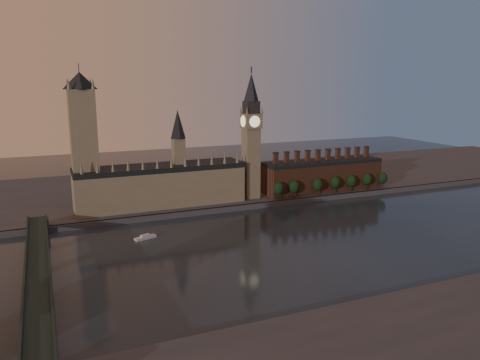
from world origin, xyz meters
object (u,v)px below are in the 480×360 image
object	(u,v)px
victoria_tower	(84,139)
river_boat	(145,237)
westminster_bridge	(38,275)
big_ben	(251,135)

from	to	relation	value
victoria_tower	river_boat	bearing A→B (deg)	-66.08
victoria_tower	westminster_bridge	xyz separation A→B (m)	(-35.00, -117.70, -51.65)
big_ben	westminster_bridge	bearing A→B (deg)	-145.67
victoria_tower	big_ben	xyz separation A→B (m)	(130.00, -5.00, -2.26)
victoria_tower	river_boat	world-z (taller)	victoria_tower
westminster_bridge	river_boat	world-z (taller)	westminster_bridge
big_ben	river_boat	world-z (taller)	big_ben
big_ben	westminster_bridge	size ratio (longest dim) A/B	0.54
victoria_tower	big_ben	size ratio (longest dim) A/B	1.01
westminster_bridge	river_boat	bearing A→B (deg)	40.14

